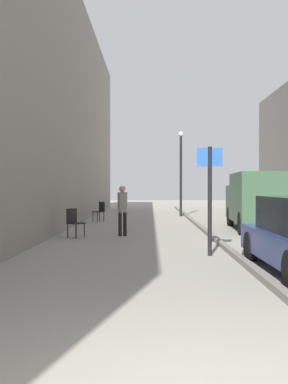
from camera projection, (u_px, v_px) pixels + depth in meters
name	position (u px, v px, depth m)	size (l,w,h in m)	color
ground_plane	(162.00, 235.00, 14.99)	(80.00, 80.00, 0.00)	gray
building_facade_left	(3.00, 82.00, 15.01)	(3.68, 40.00, 10.49)	gray
kerb_strip	(208.00, 233.00, 14.97)	(0.16, 40.00, 0.12)	slate
pedestrian_main_foreground	(122.00, 207.00, 14.69)	(0.32, 0.24, 1.68)	black
delivery_van	(261.00, 199.00, 16.62)	(2.42, 5.17, 2.16)	#335138
street_sign_post	(210.00, 191.00, 10.47)	(0.60, 0.10, 2.60)	black
lamp_post	(181.00, 168.00, 24.70)	(0.28, 0.28, 4.76)	black
cafe_chair_near_window	(74.00, 221.00, 14.27)	(0.62, 0.62, 0.94)	black
cafe_chair_by_doorway	(100.00, 210.00, 20.92)	(0.62, 0.62, 0.94)	black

